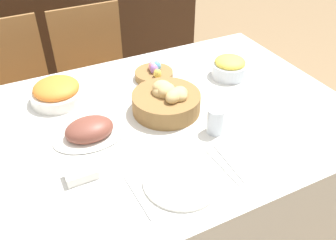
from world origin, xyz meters
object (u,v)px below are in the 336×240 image
(pineapple_bowl, at_px, (229,67))
(ham_platter, at_px, (90,131))
(drinking_cup, at_px, (216,121))
(spoon, at_px, (229,163))
(chair_far_center, at_px, (98,80))
(carrot_bowl, at_px, (57,92))
(dinner_plate, at_px, (182,180))
(chair_far_left, at_px, (18,99))
(bread_basket, at_px, (167,100))
(knife, at_px, (222,166))
(sideboard, at_px, (95,27))
(egg_basket, at_px, (154,73))
(butter_dish, at_px, (81,174))
(fork, at_px, (138,197))

(pineapple_bowl, bearing_deg, ham_platter, -168.52)
(drinking_cup, bearing_deg, spoon, -105.96)
(chair_far_center, relative_size, carrot_bowl, 4.16)
(chair_far_center, xyz_separation_m, dinner_plate, (-0.07, -1.20, 0.29))
(chair_far_left, bearing_deg, carrot_bowl, -77.24)
(chair_far_left, height_order, bread_basket, chair_far_left)
(knife, distance_m, spoon, 0.03)
(chair_far_left, relative_size, bread_basket, 3.38)
(ham_platter, xyz_separation_m, drinking_cup, (0.42, -0.18, 0.02))
(sideboard, xyz_separation_m, spoon, (-0.12, -2.02, 0.29))
(spoon, bearing_deg, dinner_plate, -177.51)
(bread_basket, bearing_deg, pineapple_bowl, 17.92)
(egg_basket, bearing_deg, chair_far_left, 135.19)
(pineapple_bowl, distance_m, butter_dish, 0.85)
(ham_platter, distance_m, knife, 0.49)
(sideboard, height_order, dinner_plate, sideboard)
(knife, bearing_deg, sideboard, 83.21)
(spoon, xyz_separation_m, butter_dish, (-0.46, 0.16, 0.01))
(dinner_plate, bearing_deg, knife, 0.00)
(chair_far_center, relative_size, ham_platter, 3.36)
(chair_far_left, xyz_separation_m, fork, (0.25, -1.20, 0.29))
(carrot_bowl, distance_m, dinner_plate, 0.68)
(pineapple_bowl, bearing_deg, drinking_cup, -131.10)
(dinner_plate, distance_m, drinking_cup, 0.29)
(bread_basket, bearing_deg, chair_far_center, 93.94)
(dinner_plate, bearing_deg, carrot_bowl, 111.20)
(chair_far_left, bearing_deg, knife, -67.93)
(bread_basket, height_order, knife, bread_basket)
(butter_dish, bearing_deg, bread_basket, 27.19)
(sideboard, relative_size, spoon, 8.37)
(sideboard, height_order, ham_platter, sideboard)
(egg_basket, bearing_deg, butter_dish, -135.12)
(chair_far_center, bearing_deg, chair_far_left, 179.51)
(ham_platter, distance_m, dinner_plate, 0.40)
(sideboard, height_order, pineapple_bowl, sideboard)
(carrot_bowl, distance_m, butter_dish, 0.47)
(carrot_bowl, bearing_deg, pineapple_bowl, -10.84)
(chair_far_center, xyz_separation_m, pineapple_bowl, (0.44, -0.72, 0.33))
(pineapple_bowl, height_order, knife, pineapple_bowl)
(chair_far_left, bearing_deg, fork, -80.64)
(dinner_plate, distance_m, fork, 0.15)
(butter_dish, bearing_deg, drinking_cup, 1.28)
(pineapple_bowl, distance_m, drinking_cup, 0.42)
(sideboard, relative_size, egg_basket, 9.17)
(chair_far_left, relative_size, knife, 4.82)
(dinner_plate, bearing_deg, bread_basket, 70.80)
(pineapple_bowl, bearing_deg, dinner_plate, -136.06)
(drinking_cup, bearing_deg, egg_basket, 94.93)
(chair_far_left, height_order, egg_basket, chair_far_left)
(spoon, distance_m, butter_dish, 0.48)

